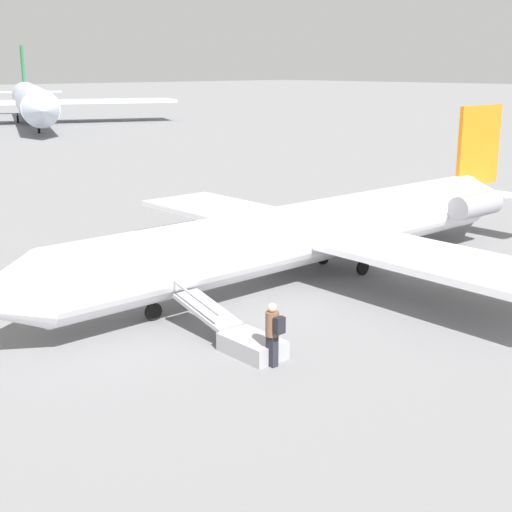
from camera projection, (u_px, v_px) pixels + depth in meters
ground_plane at (305, 279)px, 26.37m from camera, size 600.00×600.00×0.00m
airplane_main at (321, 229)px, 26.44m from camera, size 25.99×19.58×5.95m
airplane_far_center at (31, 100)px, 97.04m from camera, size 39.08×49.62×10.95m
boarding_stairs at (243, 338)px, 19.68m from camera, size 1.15×4.04×1.55m
passenger at (273, 330)px, 18.45m from camera, size 0.36×0.54×1.74m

